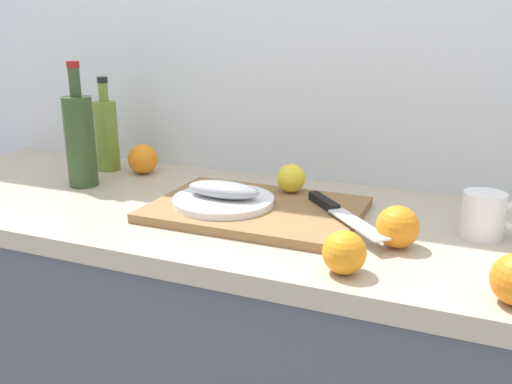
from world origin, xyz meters
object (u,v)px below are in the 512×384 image
at_px(lemon_0, 291,178).
at_px(olive_oil_bottle, 107,133).
at_px(fish_fillet, 223,190).
at_px(chef_knife, 335,209).
at_px(orange_0, 143,159).
at_px(wine_bottle, 80,139).
at_px(cutting_board, 256,209).
at_px(coffee_mug_2, 485,215).
at_px(white_plate, 224,201).

relative_size(lemon_0, olive_oil_bottle, 0.26).
bearing_deg(fish_fillet, chef_knife, 7.37).
bearing_deg(orange_0, wine_bottle, -115.08).
height_order(chef_knife, orange_0, orange_0).
xyz_separation_m(cutting_board, olive_oil_bottle, (-0.54, 0.19, 0.10)).
bearing_deg(cutting_board, orange_0, 155.28).
bearing_deg(cutting_board, lemon_0, 72.40).
distance_m(chef_knife, orange_0, 0.62).
bearing_deg(chef_knife, coffee_mug_2, 53.55).
bearing_deg(olive_oil_bottle, chef_knife, -14.21).
height_order(lemon_0, olive_oil_bottle, olive_oil_bottle).
height_order(lemon_0, orange_0, lemon_0).
bearing_deg(white_plate, cutting_board, 15.51).
relative_size(chef_knife, olive_oil_bottle, 0.89).
xyz_separation_m(chef_knife, lemon_0, (-0.14, 0.11, 0.02)).
distance_m(chef_knife, coffee_mug_2, 0.29).
relative_size(fish_fillet, orange_0, 2.03).
bearing_deg(cutting_board, wine_bottle, 175.96).
bearing_deg(orange_0, cutting_board, -24.72).
height_order(chef_knife, lemon_0, lemon_0).
distance_m(white_plate, chef_knife, 0.25).
xyz_separation_m(coffee_mug_2, orange_0, (-0.88, 0.15, -0.00)).
bearing_deg(wine_bottle, coffee_mug_2, 0.38).
distance_m(lemon_0, orange_0, 0.47).
relative_size(white_plate, chef_knife, 0.95).
bearing_deg(coffee_mug_2, wine_bottle, -179.62).
relative_size(olive_oil_bottle, coffee_mug_2, 2.18).
height_order(fish_fillet, coffee_mug_2, coffee_mug_2).
relative_size(white_plate, wine_bottle, 0.71).
relative_size(cutting_board, white_plate, 2.01).
distance_m(fish_fillet, lemon_0, 0.18).
height_order(cutting_board, orange_0, orange_0).
height_order(fish_fillet, olive_oil_bottle, olive_oil_bottle).
bearing_deg(fish_fillet, orange_0, 148.80).
relative_size(white_plate, coffee_mug_2, 1.86).
bearing_deg(chef_knife, wine_bottle, -134.19).
xyz_separation_m(cutting_board, white_plate, (-0.07, -0.02, 0.02)).
height_order(white_plate, wine_bottle, wine_bottle).
xyz_separation_m(lemon_0, olive_oil_bottle, (-0.57, 0.07, 0.05)).
bearing_deg(coffee_mug_2, chef_knife, -174.21).
bearing_deg(white_plate, lemon_0, 52.55).
bearing_deg(olive_oil_bottle, wine_bottle, -75.69).
xyz_separation_m(lemon_0, wine_bottle, (-0.53, -0.09, 0.07)).
distance_m(fish_fillet, olive_oil_bottle, 0.51).
distance_m(white_plate, olive_oil_bottle, 0.52).
xyz_separation_m(white_plate, chef_knife, (0.24, 0.03, 0.00)).
xyz_separation_m(olive_oil_bottle, orange_0, (0.11, 0.00, -0.06)).
height_order(cutting_board, coffee_mug_2, coffee_mug_2).
relative_size(lemon_0, coffee_mug_2, 0.56).
bearing_deg(wine_bottle, white_plate, -7.25).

